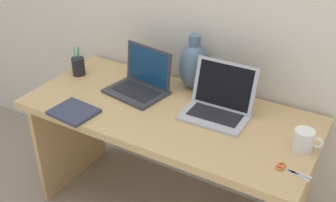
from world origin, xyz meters
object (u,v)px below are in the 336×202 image
(pen_cup, at_px, (78,66))
(coffee_mug, at_px, (304,140))
(green_vase, at_px, (194,65))
(scissors, at_px, (287,169))
(laptop_left, at_px, (142,80))
(notebook_stack, at_px, (74,112))
(laptop_right, at_px, (220,101))

(pen_cup, bearing_deg, coffee_mug, -3.10)
(green_vase, height_order, scissors, green_vase)
(laptop_left, bearing_deg, scissors, -17.14)
(notebook_stack, bearing_deg, laptop_right, 30.73)
(green_vase, relative_size, pen_cup, 1.81)
(laptop_left, height_order, coffee_mug, laptop_left)
(laptop_left, xyz_separation_m, scissors, (0.88, -0.27, -0.06))
(laptop_left, relative_size, laptop_right, 1.07)
(pen_cup, xyz_separation_m, scissors, (1.31, -0.25, -0.05))
(laptop_left, distance_m, scissors, 0.92)
(pen_cup, bearing_deg, laptop_right, 1.35)
(green_vase, xyz_separation_m, notebook_stack, (-0.39, -0.54, -0.12))
(coffee_mug, xyz_separation_m, scissors, (-0.02, -0.17, -0.04))
(notebook_stack, xyz_separation_m, pen_cup, (-0.27, 0.35, 0.05))
(green_vase, height_order, pen_cup, green_vase)
(green_vase, height_order, notebook_stack, green_vase)
(notebook_stack, bearing_deg, coffee_mug, 14.65)
(laptop_right, distance_m, green_vase, 0.30)
(laptop_left, relative_size, coffee_mug, 2.72)
(pen_cup, relative_size, scissors, 1.15)
(laptop_left, height_order, pen_cup, laptop_left)
(laptop_left, distance_m, laptop_right, 0.46)
(laptop_right, xyz_separation_m, pen_cup, (-0.89, -0.02, -0.01))
(laptop_right, height_order, notebook_stack, laptop_right)
(laptop_right, bearing_deg, scissors, -32.41)
(laptop_left, bearing_deg, pen_cup, -176.48)
(laptop_right, distance_m, coffee_mug, 0.45)
(coffee_mug, relative_size, pen_cup, 0.74)
(laptop_left, xyz_separation_m, coffee_mug, (0.90, -0.10, -0.01))
(laptop_left, xyz_separation_m, green_vase, (0.23, 0.17, 0.07))
(notebook_stack, relative_size, scissors, 1.45)
(laptop_right, xyz_separation_m, scissors, (0.42, -0.27, -0.06))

